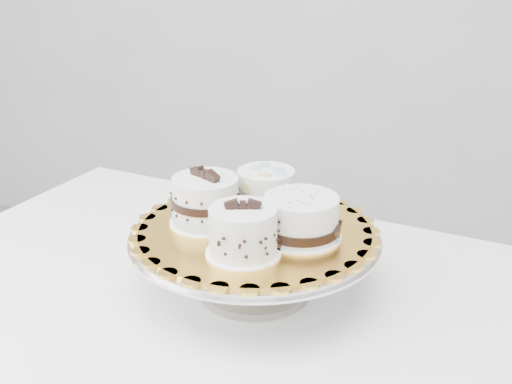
% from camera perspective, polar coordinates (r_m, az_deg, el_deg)
% --- Properties ---
extents(table, '(1.25, 0.96, 0.75)m').
position_cam_1_polar(table, '(1.07, -2.50, -12.99)').
color(table, white).
rests_on(table, floor).
extents(cake_stand, '(0.38, 0.38, 0.10)m').
position_cam_1_polar(cake_stand, '(0.99, -0.11, -5.26)').
color(cake_stand, gray).
rests_on(cake_stand, table).
extents(cake_board, '(0.45, 0.45, 0.01)m').
position_cam_1_polar(cake_board, '(0.97, -0.11, -3.42)').
color(cake_board, gold).
rests_on(cake_board, cake_stand).
extents(cake_swirl, '(0.12, 0.12, 0.08)m').
position_cam_1_polar(cake_swirl, '(0.89, -1.16, -3.62)').
color(cake_swirl, white).
rests_on(cake_swirl, cake_board).
extents(cake_banded, '(0.14, 0.14, 0.09)m').
position_cam_1_polar(cake_banded, '(0.98, -4.50, -0.92)').
color(cake_banded, white).
rests_on(cake_banded, cake_board).
extents(cake_dots, '(0.11, 0.11, 0.07)m').
position_cam_1_polar(cake_dots, '(1.03, 0.89, 0.20)').
color(cake_dots, white).
rests_on(cake_dots, cake_board).
extents(cake_ribbon, '(0.13, 0.12, 0.07)m').
position_cam_1_polar(cake_ribbon, '(0.94, 4.08, -2.36)').
color(cake_ribbon, white).
rests_on(cake_ribbon, cake_board).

